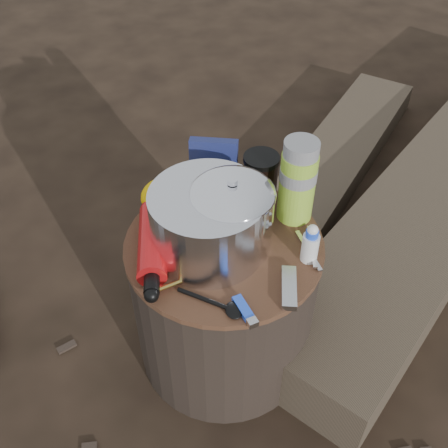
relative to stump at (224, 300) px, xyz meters
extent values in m
plane|color=black|center=(0.00, 0.00, -0.21)|extent=(60.00, 60.00, 0.00)
cylinder|color=black|center=(0.00, 0.00, 0.00)|extent=(0.45, 0.45, 0.42)
cube|color=#423629|center=(0.54, 0.66, -0.16)|extent=(1.03, 1.12, 0.11)
cylinder|color=silver|center=(-0.04, 0.00, 0.29)|extent=(0.25, 0.25, 0.15)
cylinder|color=white|center=(0.02, -0.01, 0.30)|extent=(0.18, 0.18, 0.18)
cylinder|color=#97C833|center=(0.18, 0.06, 0.31)|extent=(0.08, 0.08, 0.21)
cylinder|color=black|center=(0.12, 0.14, 0.27)|extent=(0.08, 0.08, 0.12)
ellipsoid|color=#F8BA00|center=(-0.11, 0.13, 0.26)|extent=(0.14, 0.11, 0.09)
cube|color=navy|center=(0.01, 0.19, 0.28)|extent=(0.12, 0.06, 0.15)
cube|color=blue|center=(0.00, -0.19, 0.22)|extent=(0.04, 0.08, 0.01)
cube|color=silver|center=(0.11, -0.16, 0.22)|extent=(0.06, 0.11, 0.02)
cylinder|color=white|center=(0.17, -0.08, 0.25)|extent=(0.04, 0.04, 0.09)
camera|label=1|loc=(-0.17, -0.85, 1.10)|focal=43.59mm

